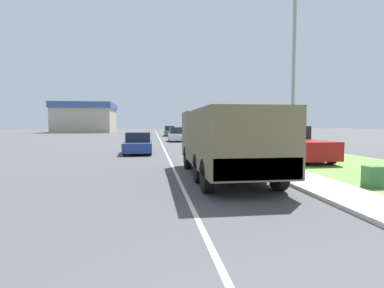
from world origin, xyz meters
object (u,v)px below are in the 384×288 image
(car_third_ahead, at_px, (169,132))
(car_second_ahead, at_px, (177,135))
(lamp_post, at_px, (289,61))
(pickup_truck, at_px, (297,145))
(car_nearest_ahead, at_px, (138,144))
(military_truck, at_px, (225,139))

(car_third_ahead, bearing_deg, car_second_ahead, -90.00)
(car_third_ahead, relative_size, lamp_post, 0.63)
(car_third_ahead, bearing_deg, lamp_post, -86.32)
(pickup_truck, bearing_deg, lamp_post, -121.06)
(car_nearest_ahead, xyz_separation_m, pickup_truck, (9.31, -5.54, 0.23))
(car_second_ahead, xyz_separation_m, pickup_truck, (5.36, -19.52, 0.15))
(car_nearest_ahead, bearing_deg, pickup_truck, -30.77)
(military_truck, bearing_deg, car_nearest_ahead, 109.77)
(military_truck, bearing_deg, pickup_truck, 42.20)
(pickup_truck, xyz_separation_m, lamp_post, (-2.77, -4.61, 3.75))
(military_truck, xyz_separation_m, car_second_ahead, (0.15, 24.52, -0.78))
(military_truck, relative_size, lamp_post, 0.98)
(pickup_truck, relative_size, lamp_post, 0.66)
(military_truck, xyz_separation_m, lamp_post, (2.74, 0.40, 3.12))
(military_truck, height_order, car_nearest_ahead, military_truck)
(car_second_ahead, bearing_deg, car_third_ahead, 90.00)
(car_third_ahead, height_order, lamp_post, lamp_post)
(car_nearest_ahead, relative_size, car_second_ahead, 1.10)
(car_third_ahead, bearing_deg, pickup_truck, -81.45)
(car_nearest_ahead, bearing_deg, car_second_ahead, 74.25)
(military_truck, relative_size, car_second_ahead, 1.72)
(car_second_ahead, xyz_separation_m, lamp_post, (2.59, -24.13, 3.90))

